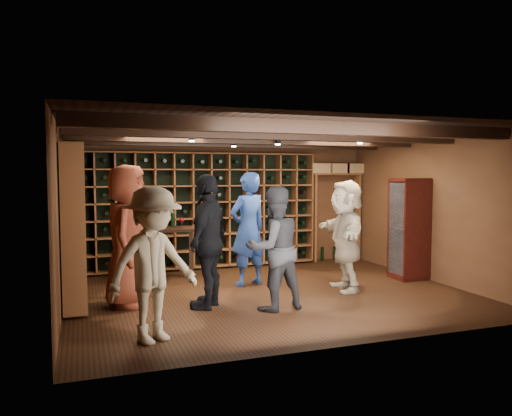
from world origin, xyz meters
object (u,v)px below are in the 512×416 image
object	(u,v)px
man_grey_suit	(274,248)
tasting_table	(158,234)
man_blue_shirt	(248,229)
guest_beige	(346,235)
guest_red_floral	(127,236)
guest_woman_black	(208,241)
guest_khaki	(153,265)
display_cabinet	(409,231)

from	to	relation	value
man_grey_suit	tasting_table	bearing A→B (deg)	-70.66
man_blue_shirt	guest_beige	bearing A→B (deg)	129.94
guest_red_floral	guest_beige	world-z (taller)	guest_red_floral
man_blue_shirt	guest_woman_black	bearing A→B (deg)	31.05
guest_woman_black	guest_beige	xyz separation A→B (m)	(2.32, 0.29, -0.05)
guest_red_floral	guest_woman_black	xyz separation A→B (m)	(1.06, -0.43, -0.07)
guest_woman_black	guest_beige	world-z (taller)	guest_woman_black
man_grey_suit	guest_khaki	distance (m)	1.91
man_blue_shirt	display_cabinet	bearing A→B (deg)	151.97
display_cabinet	tasting_table	bearing A→B (deg)	162.82
display_cabinet	tasting_table	size ratio (longest dim) A/B	1.33
man_blue_shirt	man_grey_suit	size ratio (longest dim) A/B	1.12
man_blue_shirt	man_grey_suit	world-z (taller)	man_blue_shirt
guest_khaki	man_grey_suit	bearing A→B (deg)	-1.10
guest_woman_black	tasting_table	distance (m)	2.01
man_grey_suit	guest_woman_black	world-z (taller)	guest_woman_black
guest_woman_black	man_grey_suit	bearing A→B (deg)	98.57
man_blue_shirt	guest_khaki	size ratio (longest dim) A/B	1.10
guest_woman_black	guest_red_floral	bearing A→B (deg)	-76.99
display_cabinet	man_blue_shirt	size ratio (longest dim) A/B	0.93
display_cabinet	tasting_table	world-z (taller)	display_cabinet
man_grey_suit	guest_khaki	bearing A→B (deg)	16.21
tasting_table	man_grey_suit	bearing A→B (deg)	-51.51
display_cabinet	guest_woman_black	bearing A→B (deg)	-170.10
guest_khaki	guest_woman_black	bearing A→B (deg)	26.94
guest_khaki	guest_beige	xyz separation A→B (m)	(3.25, 1.49, 0.02)
guest_woman_black	guest_beige	distance (m)	2.34
man_blue_shirt	tasting_table	distance (m)	1.61
man_grey_suit	guest_beige	world-z (taller)	guest_beige
guest_beige	tasting_table	distance (m)	3.20
guest_red_floral	man_blue_shirt	bearing A→B (deg)	-55.91
guest_woman_black	display_cabinet	bearing A→B (deg)	135.04
guest_woman_black	guest_khaki	bearing A→B (deg)	-2.54
man_blue_shirt	guest_red_floral	world-z (taller)	guest_red_floral
guest_woman_black	tasting_table	size ratio (longest dim) A/B	1.41
display_cabinet	guest_khaki	bearing A→B (deg)	-158.53
guest_red_floral	guest_beige	size ratio (longest dim) A/B	1.13
man_grey_suit	guest_beige	size ratio (longest dim) A/B	0.96
man_grey_suit	guest_woman_black	bearing A→B (deg)	-34.63
man_grey_suit	display_cabinet	bearing A→B (deg)	-168.27
display_cabinet	guest_woman_black	world-z (taller)	guest_woman_black
display_cabinet	guest_woman_black	xyz separation A→B (m)	(-3.79, -0.66, 0.07)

